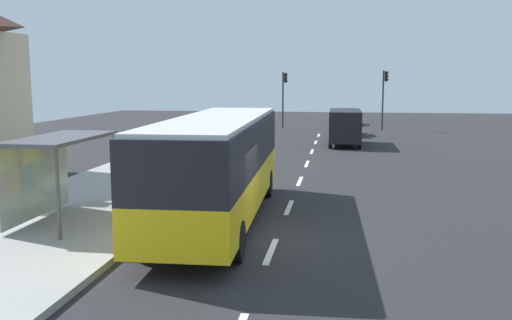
# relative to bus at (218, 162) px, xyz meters

# --- Properties ---
(ground_plane) EXTENTS (56.00, 92.00, 0.04)m
(ground_plane) POSITION_rel_bus_xyz_m (1.71, 12.23, -1.86)
(ground_plane) COLOR #262628
(sidewalk_platform) EXTENTS (6.20, 30.00, 0.18)m
(sidewalk_platform) POSITION_rel_bus_xyz_m (-4.69, 0.23, -1.75)
(sidewalk_platform) COLOR #999993
(sidewalk_platform) RESTS_ON ground
(lane_stripe_seg_1) EXTENTS (0.16, 2.20, 0.01)m
(lane_stripe_seg_1) POSITION_rel_bus_xyz_m (1.96, -2.77, -1.84)
(lane_stripe_seg_1) COLOR silver
(lane_stripe_seg_1) RESTS_ON ground
(lane_stripe_seg_2) EXTENTS (0.16, 2.20, 0.01)m
(lane_stripe_seg_2) POSITION_rel_bus_xyz_m (1.96, 2.23, -1.84)
(lane_stripe_seg_2) COLOR silver
(lane_stripe_seg_2) RESTS_ON ground
(lane_stripe_seg_3) EXTENTS (0.16, 2.20, 0.01)m
(lane_stripe_seg_3) POSITION_rel_bus_xyz_m (1.96, 7.23, -1.84)
(lane_stripe_seg_3) COLOR silver
(lane_stripe_seg_3) RESTS_ON ground
(lane_stripe_seg_4) EXTENTS (0.16, 2.20, 0.01)m
(lane_stripe_seg_4) POSITION_rel_bus_xyz_m (1.96, 12.23, -1.84)
(lane_stripe_seg_4) COLOR silver
(lane_stripe_seg_4) RESTS_ON ground
(lane_stripe_seg_5) EXTENTS (0.16, 2.20, 0.01)m
(lane_stripe_seg_5) POSITION_rel_bus_xyz_m (1.96, 17.23, -1.84)
(lane_stripe_seg_5) COLOR silver
(lane_stripe_seg_5) RESTS_ON ground
(lane_stripe_seg_6) EXTENTS (0.16, 2.20, 0.01)m
(lane_stripe_seg_6) POSITION_rel_bus_xyz_m (1.96, 22.23, -1.84)
(lane_stripe_seg_6) COLOR silver
(lane_stripe_seg_6) RESTS_ON ground
(lane_stripe_seg_7) EXTENTS (0.16, 2.20, 0.01)m
(lane_stripe_seg_7) POSITION_rel_bus_xyz_m (1.96, 27.23, -1.84)
(lane_stripe_seg_7) COLOR silver
(lane_stripe_seg_7) RESTS_ON ground
(bus) EXTENTS (2.86, 11.08, 3.21)m
(bus) POSITION_rel_bus_xyz_m (0.00, 0.00, 0.00)
(bus) COLOR yellow
(bus) RESTS_ON ground
(white_van) EXTENTS (2.05, 5.21, 2.30)m
(white_van) POSITION_rel_bus_xyz_m (3.91, 20.93, -0.50)
(white_van) COLOR black
(white_van) RESTS_ON ground
(sedan_near) EXTENTS (1.97, 4.46, 1.52)m
(sedan_near) POSITION_rel_bus_xyz_m (4.01, 38.01, -1.05)
(sedan_near) COLOR #A51919
(sedan_near) RESTS_ON ground
(sedan_far) EXTENTS (1.98, 4.47, 1.52)m
(sedan_far) POSITION_rel_bus_xyz_m (4.01, 27.79, -1.05)
(sedan_far) COLOR navy
(sedan_far) RESTS_ON ground
(recycling_bin_red) EXTENTS (0.52, 0.52, 0.95)m
(recycling_bin_red) POSITION_rel_bus_xyz_m (-2.49, 1.12, -1.19)
(recycling_bin_red) COLOR red
(recycling_bin_red) RESTS_ON sidewalk_platform
(recycling_bin_yellow) EXTENTS (0.52, 0.52, 0.95)m
(recycling_bin_yellow) POSITION_rel_bus_xyz_m (-2.49, 1.82, -1.19)
(recycling_bin_yellow) COLOR yellow
(recycling_bin_yellow) RESTS_ON sidewalk_platform
(recycling_bin_blue) EXTENTS (0.52, 0.52, 0.95)m
(recycling_bin_blue) POSITION_rel_bus_xyz_m (-2.49, 2.52, -1.19)
(recycling_bin_blue) COLOR blue
(recycling_bin_blue) RESTS_ON sidewalk_platform
(recycling_bin_green) EXTENTS (0.52, 0.52, 0.95)m
(recycling_bin_green) POSITION_rel_bus_xyz_m (-2.49, 3.22, -1.19)
(recycling_bin_green) COLOR green
(recycling_bin_green) RESTS_ON sidewalk_platform
(traffic_light_near_side) EXTENTS (0.49, 0.28, 5.03)m
(traffic_light_near_side) POSITION_rel_bus_xyz_m (7.21, 32.71, 1.50)
(traffic_light_near_side) COLOR #2D2D2D
(traffic_light_near_side) RESTS_ON ground
(traffic_light_far_side) EXTENTS (0.49, 0.28, 4.91)m
(traffic_light_far_side) POSITION_rel_bus_xyz_m (-1.39, 33.51, 1.43)
(traffic_light_far_side) COLOR #2D2D2D
(traffic_light_far_side) RESTS_ON ground
(bus_shelter) EXTENTS (1.80, 4.00, 2.50)m
(bus_shelter) POSITION_rel_bus_xyz_m (-4.70, -1.24, 0.25)
(bus_shelter) COLOR #4C4C51
(bus_shelter) RESTS_ON sidewalk_platform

